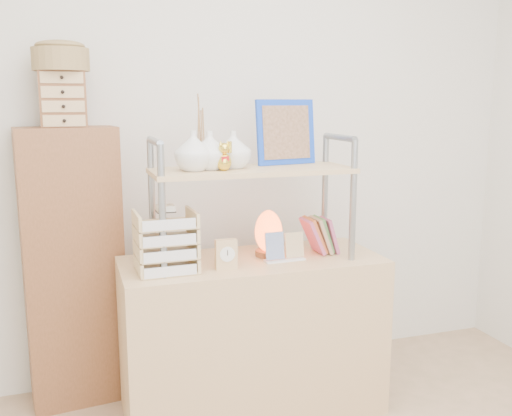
{
  "coord_description": "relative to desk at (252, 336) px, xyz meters",
  "views": [
    {
      "loc": [
        -0.77,
        -1.22,
        1.47
      ],
      "look_at": [
        0.02,
        1.2,
        0.99
      ],
      "focal_mm": 40.0,
      "sensor_mm": 36.0,
      "label": 1
    }
  ],
  "objects": [
    {
      "name": "desk_clock",
      "position": [
        -0.16,
        -0.11,
        0.44
      ],
      "size": [
        0.1,
        0.05,
        0.13
      ],
      "color": "tan",
      "rests_on": "desk"
    },
    {
      "name": "room_shell",
      "position": [
        0.0,
        -0.81,
        1.32
      ],
      "size": [
        3.42,
        3.41,
        2.61
      ],
      "color": "silver",
      "rests_on": "ground"
    },
    {
      "name": "postcard_stand",
      "position": [
        0.13,
        -0.07,
        0.41
      ],
      "size": [
        0.19,
        0.06,
        0.14
      ],
      "color": "white",
      "rests_on": "desk"
    },
    {
      "name": "cabinet",
      "position": [
        -0.79,
        0.37,
        0.3
      ],
      "size": [
        0.48,
        0.29,
        1.35
      ],
      "primitive_type": "cube",
      "rotation": [
        0.0,
        0.0,
        0.12
      ],
      "color": "brown",
      "rests_on": "ground"
    },
    {
      "name": "hutch",
      "position": [
        -0.06,
        0.01,
        0.82
      ],
      "size": [
        0.9,
        0.34,
        0.72
      ],
      "color": "gray",
      "rests_on": "desk"
    },
    {
      "name": "desk",
      "position": [
        0.0,
        0.0,
        0.0
      ],
      "size": [
        1.2,
        0.5,
        0.75
      ],
      "primitive_type": "cube",
      "color": "tan",
      "rests_on": "ground"
    },
    {
      "name": "woven_basket",
      "position": [
        -0.79,
        0.35,
        1.28
      ],
      "size": [
        0.25,
        0.25,
        0.1
      ],
      "primitive_type": "cylinder",
      "color": "olive",
      "rests_on": "drawer_chest"
    },
    {
      "name": "drawer_chest",
      "position": [
        -0.79,
        0.35,
        1.1
      ],
      "size": [
        0.2,
        0.16,
        0.25
      ],
      "color": "brown",
      "rests_on": "cabinet"
    },
    {
      "name": "salt_lamp",
      "position": [
        0.09,
        0.03,
        0.49
      ],
      "size": [
        0.14,
        0.13,
        0.22
      ],
      "color": "brown",
      "rests_on": "desk"
    },
    {
      "name": "letter_tray",
      "position": [
        -0.41,
        -0.07,
        0.49
      ],
      "size": [
        0.24,
        0.23,
        0.29
      ],
      "color": "tan",
      "rests_on": "desk"
    }
  ]
}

